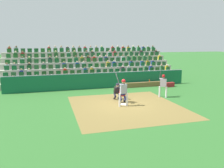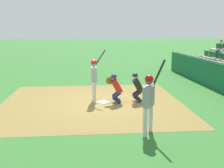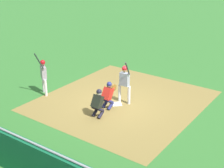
# 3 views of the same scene
# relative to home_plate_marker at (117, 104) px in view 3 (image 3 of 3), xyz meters

# --- Properties ---
(ground_plane) EXTENTS (160.00, 160.00, 0.00)m
(ground_plane) POSITION_rel_home_plate_marker_xyz_m (0.00, 0.00, -0.02)
(ground_plane) COLOR #2F682A
(infield_dirt_patch) EXTENTS (7.17, 7.72, 0.01)m
(infield_dirt_patch) POSITION_rel_home_plate_marker_xyz_m (0.00, 0.50, -0.01)
(infield_dirt_patch) COLOR olive
(infield_dirt_patch) RESTS_ON ground_plane
(home_plate_marker) EXTENTS (0.62, 0.62, 0.02)m
(home_plate_marker) POSITION_rel_home_plate_marker_xyz_m (0.00, 0.00, 0.00)
(home_plate_marker) COLOR white
(home_plate_marker) RESTS_ON infield_dirt_patch
(batter_at_plate) EXTENTS (0.73, 0.68, 2.21)m
(batter_at_plate) POSITION_rel_home_plate_marker_xyz_m (0.18, 0.36, 1.13)
(batter_at_plate) COLOR silver
(batter_at_plate) RESTS_ON ground_plane
(catcher_crouching) EXTENTS (0.49, 0.71, 1.27)m
(catcher_crouching) POSITION_rel_home_plate_marker_xyz_m (-0.11, -0.52, 0.69)
(catcher_crouching) COLOR navy
(catcher_crouching) RESTS_ON ground_plane
(home_plate_umpire) EXTENTS (0.47, 0.49, 1.27)m
(home_plate_umpire) POSITION_rel_home_plate_marker_xyz_m (0.01, -1.45, 0.68)
(home_plate_umpire) COLOR black
(home_plate_umpire) RESTS_ON ground_plane
(dugout_wall) EXTENTS (17.07, 0.24, 1.47)m
(dugout_wall) POSITION_rel_home_plate_marker_xyz_m (0.00, -5.98, 0.69)
(dugout_wall) COLOR #125A38
(dugout_wall) RESTS_ON ground_plane
(on_deck_batter) EXTENTS (0.61, 0.70, 2.23)m
(on_deck_batter) POSITION_rel_home_plate_marker_xyz_m (-3.60, -1.07, 1.10)
(on_deck_batter) COLOR silver
(on_deck_batter) RESTS_ON ground_plane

